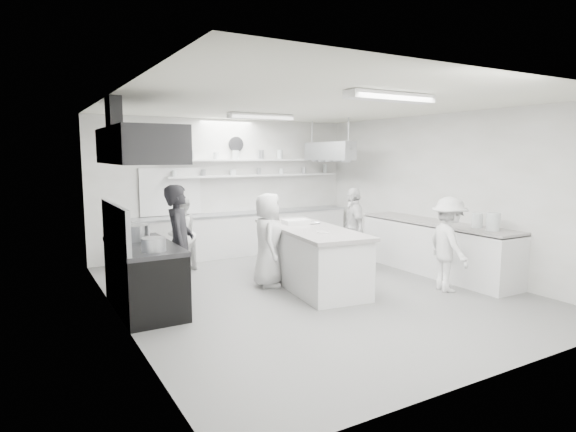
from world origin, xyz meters
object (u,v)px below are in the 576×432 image
stove (145,279)px  cook_stove (180,244)px  cook_back (181,234)px  back_counter (246,233)px  right_counter (436,249)px  prep_island (310,258)px

stove → cook_stove: cook_stove is taller
cook_back → back_counter: bearing=168.0°
back_counter → cook_stove: 3.59m
right_counter → cook_back: size_ratio=2.23×
back_counter → cook_stove: bearing=-131.0°
prep_island → cook_stove: size_ratio=1.44×
right_counter → cook_stove: bearing=171.4°
right_counter → cook_back: bearing=149.5°
stove → cook_back: bearing=58.7°
right_counter → cook_back: cook_back is taller
stove → cook_stove: bearing=10.8°
back_counter → right_counter: 4.13m
back_counter → cook_back: (-1.78, -0.97, 0.28)m
stove → prep_island: bearing=-2.2°
cook_stove → back_counter: bearing=-18.5°
prep_island → back_counter: bearing=94.0°
stove → prep_island: prep_island is taller
right_counter → prep_island: (-2.49, 0.49, 0.00)m
right_counter → cook_back: (-4.13, 2.43, 0.27)m
back_counter → prep_island: (-0.14, -2.91, 0.01)m
right_counter → prep_island: prep_island is taller
stove → cook_stove: (0.56, 0.11, 0.44)m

